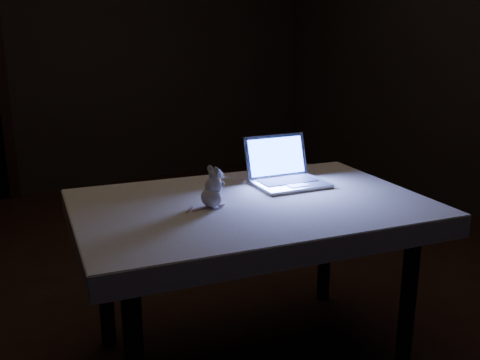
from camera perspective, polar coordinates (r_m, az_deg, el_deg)
floor at (r=2.79m, az=-1.10°, el=-12.81°), size 5.00×5.00×0.00m
back_wall at (r=4.78m, az=-17.13°, el=14.51°), size 4.50×0.04×2.60m
table at (r=2.22m, az=1.14°, el=-10.78°), size 1.38×1.01×0.68m
tablecloth at (r=2.12m, az=-0.97°, el=-3.18°), size 1.38×0.94×0.08m
laptop at (r=2.28m, az=5.49°, el=1.85°), size 0.33×0.30×0.20m
plush_mouse at (r=2.00m, az=-3.08°, el=-0.77°), size 0.13×0.13×0.16m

